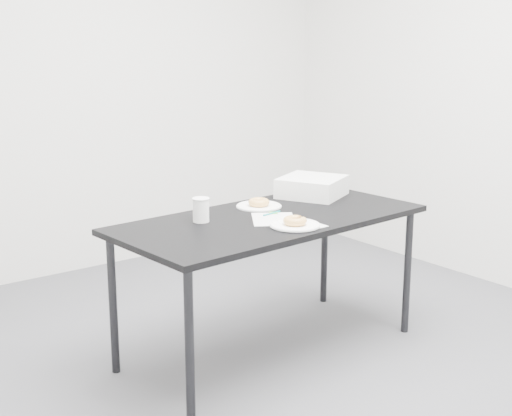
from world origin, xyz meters
TOP-DOWN VIEW (x-y plane):
  - floor at (0.00, 0.00)m, footprint 4.00×4.00m
  - wall_back at (0.00, 2.00)m, footprint 4.00×0.02m
  - table at (0.14, 0.13)m, footprint 1.63×0.85m
  - scorecard at (0.12, 0.07)m, footprint 0.32×0.33m
  - logo_patch at (0.20, 0.17)m, footprint 0.06×0.06m
  - pen at (0.18, 0.16)m, footprint 0.12×0.03m
  - napkin at (0.16, -0.11)m, footprint 0.17×0.17m
  - plate_near at (0.12, -0.10)m, footprint 0.24×0.24m
  - donut_near at (0.12, -0.10)m, footprint 0.13×0.13m
  - plate_far at (0.23, 0.33)m, footprint 0.24×0.24m
  - donut_far at (0.23, 0.33)m, footprint 0.14×0.14m
  - coffee_cup at (-0.19, 0.25)m, footprint 0.08×0.08m
  - cup_lid at (0.54, 0.47)m, footprint 0.08×0.08m
  - bakery_box at (0.63, 0.36)m, footprint 0.44×0.44m

SIDE VIEW (x-z plane):
  - floor at x=0.00m, z-range 0.00..0.00m
  - table at x=0.14m, z-range 0.31..1.03m
  - scorecard at x=0.12m, z-range 0.72..0.73m
  - napkin at x=0.16m, z-range 0.72..0.73m
  - plate_far at x=0.23m, z-range 0.72..0.73m
  - logo_patch at x=0.20m, z-range 0.73..0.73m
  - cup_lid at x=0.54m, z-range 0.72..0.74m
  - pen at x=0.18m, z-range 0.73..0.73m
  - plate_near at x=0.12m, z-range 0.73..0.73m
  - donut_far at x=0.23m, z-range 0.73..0.77m
  - donut_near at x=0.12m, z-range 0.73..0.77m
  - bakery_box at x=0.63m, z-range 0.72..0.83m
  - coffee_cup at x=-0.19m, z-range 0.72..0.84m
  - wall_back at x=0.00m, z-range 0.00..2.70m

